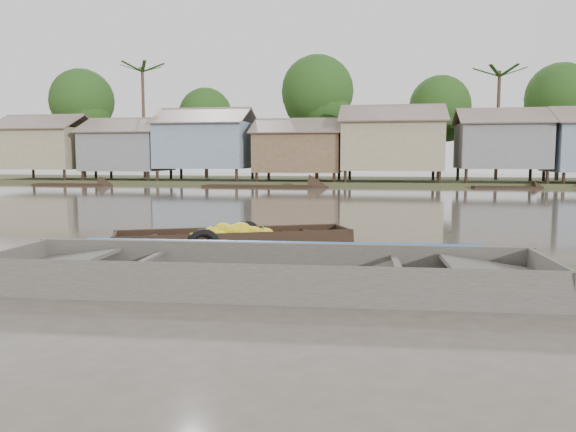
# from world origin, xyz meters

# --- Properties ---
(ground) EXTENTS (120.00, 120.00, 0.00)m
(ground) POSITION_xyz_m (0.00, 0.00, 0.00)
(ground) COLOR #4E453B
(ground) RESTS_ON ground
(riverbank) EXTENTS (120.00, 12.47, 10.22)m
(riverbank) POSITION_xyz_m (3.03, 31.86, 3.07)
(riverbank) COLOR #384723
(riverbank) RESTS_ON ground
(banana_boat) EXTENTS (5.07, 3.10, 0.71)m
(banana_boat) POSITION_xyz_m (-1.14, 2.28, 0.13)
(banana_boat) COLOR black
(banana_boat) RESTS_ON ground
(viewer_boat) EXTENTS (8.10, 2.52, 0.64)m
(viewer_boat) POSITION_xyz_m (0.41, -1.34, 0.07)
(viewer_boat) COLOR #423D38
(viewer_boat) RESTS_ON ground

